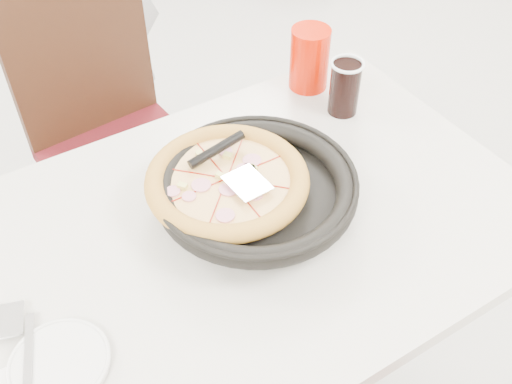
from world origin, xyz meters
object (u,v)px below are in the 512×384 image
pizza (228,186)px  side_plate (60,363)px  red_cup (309,59)px  cola_glass (344,89)px  pizza_pan (256,195)px  main_table (244,325)px  chair_far (124,156)px

pizza → side_plate: (-0.42, -0.17, -0.05)m
pizza → red_cup: size_ratio=1.79×
side_plate → cola_glass: cola_glass is taller
side_plate → red_cup: 0.93m
pizza_pan → side_plate: bearing=-163.8°
main_table → pizza: pizza is taller
pizza_pan → pizza: (-0.05, 0.04, 0.02)m
cola_glass → pizza_pan: bearing=-154.1°
chair_far → main_table: bearing=87.9°
cola_glass → red_cup: red_cup is taller
cola_glass → main_table: bearing=-154.6°
main_table → red_cup: bearing=39.5°
chair_far → pizza_pan: size_ratio=2.66×
chair_far → red_cup: (0.43, -0.31, 0.35)m
chair_far → pizza: 0.67m
chair_far → cola_glass: 0.71m
chair_far → side_plate: bearing=57.8°
main_table → pizza: size_ratio=4.19×
pizza_pan → pizza: bearing=141.6°
red_cup → chair_far: bearing=144.4°
chair_far → pizza_pan: chair_far is taller
pizza → main_table: bearing=-91.3°
cola_glass → red_cup: (-0.01, 0.13, 0.02)m
chair_far → side_plate: size_ratio=5.79×
side_plate → red_cup: size_ratio=1.03×
chair_far → side_plate: 0.89m
side_plate → red_cup: (0.81, 0.44, 0.07)m
main_table → red_cup: (0.39, 0.33, 0.45)m
cola_glass → chair_far: bearing=134.8°
cola_glass → red_cup: bearing=93.9°
pizza → side_plate: 0.45m
pizza → cola_glass: 0.43m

